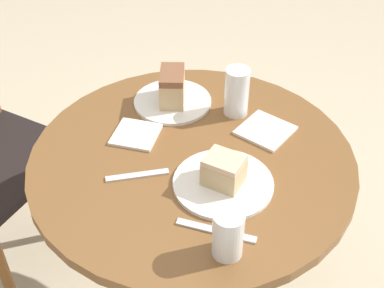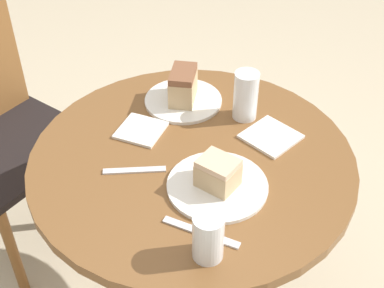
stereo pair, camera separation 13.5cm
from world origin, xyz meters
TOP-DOWN VIEW (x-y plane):
  - table at (0.00, 0.00)m, footprint 0.84×0.84m
  - chair at (-0.03, 0.80)m, footprint 0.48×0.42m
  - plate_near at (-0.06, -0.12)m, footprint 0.24×0.24m
  - plate_far at (0.18, 0.16)m, footprint 0.23×0.23m
  - cake_slice_near at (-0.06, -0.12)m, footprint 0.08×0.09m
  - cake_slice_far at (0.18, 0.16)m, footprint 0.13×0.11m
  - glass_lemonade at (0.23, -0.02)m, footprint 0.07×0.07m
  - glass_water at (-0.24, -0.21)m, footprint 0.07×0.07m
  - napkin_stack at (0.18, -0.13)m, footprint 0.15×0.15m
  - fork at (-0.20, -0.16)m, footprint 0.05×0.18m
  - spoon at (-0.13, 0.08)m, footprint 0.11×0.13m
  - napkin_side at (0.01, 0.17)m, footprint 0.14×0.14m

SIDE VIEW (x-z plane):
  - chair at x=-0.03m, z-range 0.03..0.91m
  - table at x=0.00m, z-range 0.20..0.94m
  - fork at x=-0.20m, z-range 0.74..0.74m
  - spoon at x=-0.13m, z-range 0.74..0.74m
  - napkin_side at x=0.01m, z-range 0.74..0.74m
  - napkin_stack at x=0.18m, z-range 0.74..0.74m
  - plate_near at x=-0.06m, z-range 0.74..0.75m
  - plate_far at x=0.18m, z-range 0.74..0.75m
  - cake_slice_near at x=-0.06m, z-range 0.75..0.82m
  - glass_water at x=-0.24m, z-range 0.73..0.85m
  - cake_slice_far at x=0.18m, z-range 0.75..0.84m
  - glass_lemonade at x=0.23m, z-range 0.73..0.87m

